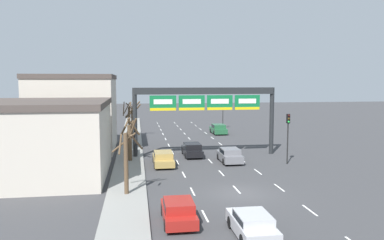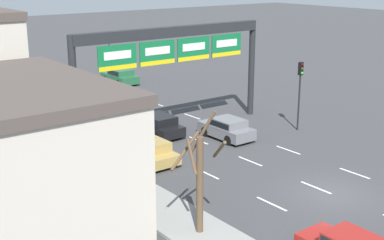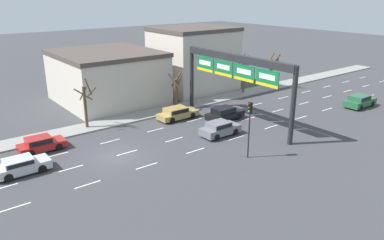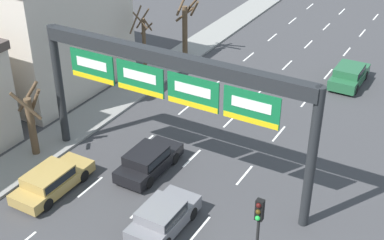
% 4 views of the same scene
% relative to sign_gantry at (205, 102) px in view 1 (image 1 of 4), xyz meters
% --- Properties ---
extents(ground_plane, '(220.00, 220.00, 0.00)m').
position_rel_sign_gantry_xyz_m(ground_plane, '(-0.00, -13.78, -5.82)').
color(ground_plane, '#3D3D3F').
extents(sidewalk_left, '(2.80, 110.00, 0.15)m').
position_rel_sign_gantry_xyz_m(sidewalk_left, '(-8.00, -13.78, -5.74)').
color(sidewalk_left, gray).
rests_on(sidewalk_left, ground_plane).
extents(lane_dashes, '(6.72, 67.00, 0.01)m').
position_rel_sign_gantry_xyz_m(lane_dashes, '(-0.00, -0.28, -5.81)').
color(lane_dashes, white).
rests_on(lane_dashes, ground_plane).
extents(sign_gantry, '(15.27, 0.70, 7.30)m').
position_rel_sign_gantry_xyz_m(sign_gantry, '(0.00, 0.00, 0.00)').
color(sign_gantry, '#232628').
rests_on(sign_gantry, ground_plane).
extents(building_near, '(12.81, 11.61, 6.36)m').
position_rel_sign_gantry_xyz_m(building_near, '(-16.08, -6.73, -2.62)').
color(building_near, beige).
rests_on(building_near, ground_plane).
extents(building_far, '(9.20, 10.35, 8.71)m').
position_rel_sign_gantry_xyz_m(building_far, '(-14.31, 5.67, -1.45)').
color(building_far, beige).
rests_on(building_far, ground_plane).
extents(car_silver, '(1.81, 4.04, 1.30)m').
position_rel_sign_gantry_xyz_m(car_silver, '(-1.47, -21.08, -5.12)').
color(car_silver, '#B7B7BC').
rests_on(car_silver, ground_plane).
extents(car_green, '(1.96, 4.42, 1.47)m').
position_rel_sign_gantry_xyz_m(car_green, '(5.05, 16.22, -5.03)').
color(car_green, '#235B38').
rests_on(car_green, ground_plane).
extents(car_gold, '(1.88, 4.60, 1.34)m').
position_rel_sign_gantry_xyz_m(car_gold, '(-4.78, -3.99, -5.10)').
color(car_gold, '#A88947').
rests_on(car_gold, ground_plane).
extents(car_black, '(1.85, 4.32, 1.42)m').
position_rel_sign_gantry_xyz_m(car_black, '(-1.42, -0.06, -5.06)').
color(car_black, black).
rests_on(car_black, ground_plane).
extents(car_grey, '(1.87, 4.02, 1.41)m').
position_rel_sign_gantry_xyz_m(car_grey, '(1.79, -3.60, -5.06)').
color(car_grey, slate).
rests_on(car_grey, ground_plane).
extents(car_red, '(1.80, 3.95, 1.32)m').
position_rel_sign_gantry_xyz_m(car_red, '(-4.97, -18.56, -5.11)').
color(car_red, maroon).
rests_on(car_red, ground_plane).
extents(traffic_light_near_gantry, '(0.30, 0.35, 4.33)m').
position_rel_sign_gantry_xyz_m(traffic_light_near_gantry, '(7.08, 21.94, -2.71)').
color(traffic_light_near_gantry, black).
rests_on(traffic_light_near_gantry, ground_plane).
extents(traffic_light_mid_block, '(0.30, 0.35, 4.86)m').
position_rel_sign_gantry_xyz_m(traffic_light_mid_block, '(7.10, -5.16, -2.36)').
color(traffic_light_mid_block, black).
rests_on(traffic_light_mid_block, ground_plane).
extents(tree_bare_closest, '(2.02, 2.02, 4.30)m').
position_rel_sign_gantry_xyz_m(tree_bare_closest, '(-7.95, -1.85, -3.46)').
color(tree_bare_closest, brown).
rests_on(tree_bare_closest, sidewalk_left).
extents(tree_bare_second, '(2.28, 1.54, 4.98)m').
position_rel_sign_gantry_xyz_m(tree_bare_second, '(-7.77, 14.87, -3.13)').
color(tree_bare_second, brown).
rests_on(tree_bare_second, sidewalk_left).
extents(tree_bare_third, '(2.22, 2.23, 5.29)m').
position_rel_sign_gantry_xyz_m(tree_bare_third, '(-7.95, -12.99, -3.09)').
color(tree_bare_third, brown).
rests_on(tree_bare_third, sidewalk_left).
extents(tree_bare_furthest, '(1.47, 1.47, 5.19)m').
position_rel_sign_gantry_xyz_m(tree_bare_furthest, '(-8.21, 9.64, -2.89)').
color(tree_bare_furthest, brown).
rests_on(tree_bare_furthest, sidewalk_left).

